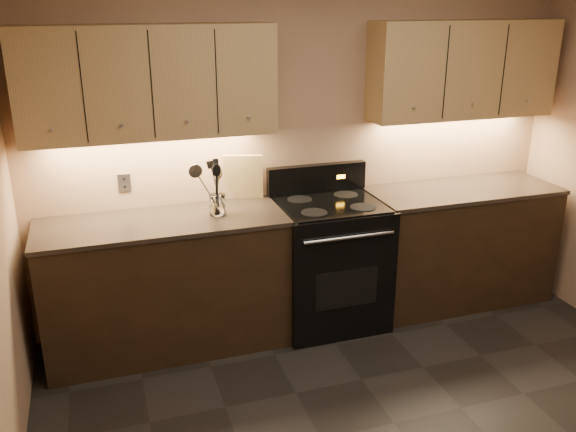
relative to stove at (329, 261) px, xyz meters
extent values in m
cube|color=tan|center=(-0.08, 0.32, 0.82)|extent=(4.00, 0.04, 2.60)
cube|color=black|center=(-1.18, 0.02, -0.03)|extent=(1.60, 0.60, 0.90)
cube|color=#3E3227|center=(-1.18, 0.02, 0.44)|extent=(1.62, 0.62, 0.03)
cube|color=black|center=(1.10, 0.02, -0.03)|extent=(1.44, 0.60, 0.90)
cube|color=#3E3227|center=(1.10, 0.02, 0.44)|extent=(1.46, 0.62, 0.03)
cube|color=black|center=(0.00, -0.01, -0.02)|extent=(0.76, 0.65, 0.92)
cube|color=black|center=(0.00, -0.01, 0.45)|extent=(0.70, 0.60, 0.01)
cube|color=black|center=(0.00, 0.28, 0.55)|extent=(0.76, 0.07, 0.22)
cube|color=orange|center=(0.18, 0.24, 0.56)|extent=(0.06, 0.00, 0.03)
cylinder|color=silver|center=(0.00, -0.35, 0.32)|extent=(0.65, 0.02, 0.02)
cube|color=black|center=(0.00, -0.33, -0.07)|extent=(0.46, 0.00, 0.28)
cylinder|color=black|center=(-0.18, -0.16, 0.45)|extent=(0.18, 0.18, 0.00)
cylinder|color=black|center=(0.18, -0.16, 0.45)|extent=(0.18, 0.18, 0.00)
cylinder|color=black|center=(-0.18, 0.14, 0.45)|extent=(0.18, 0.18, 0.00)
cylinder|color=black|center=(0.18, 0.14, 0.45)|extent=(0.18, 0.18, 0.00)
cube|color=tan|center=(-1.18, 0.17, 1.32)|extent=(1.60, 0.30, 0.70)
cube|color=tan|center=(1.10, 0.17, 1.32)|extent=(1.44, 0.30, 0.70)
cube|color=#B2B5BA|center=(-1.38, 0.31, 0.64)|extent=(0.08, 0.01, 0.12)
cylinder|color=white|center=(-0.81, 0.01, 0.52)|extent=(0.11, 0.11, 0.14)
cylinder|color=white|center=(-0.81, 0.01, 0.46)|extent=(0.11, 0.11, 0.02)
cube|color=tan|center=(-0.56, 0.27, 0.62)|extent=(0.29, 0.17, 0.34)
camera|label=1|loc=(-1.56, -3.79, 1.82)|focal=38.00mm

